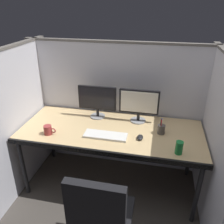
# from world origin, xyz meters

# --- Properties ---
(ground_plane) EXTENTS (8.00, 8.00, 0.00)m
(ground_plane) POSITION_xyz_m (0.00, 0.00, 0.00)
(ground_plane) COLOR #423D38
(cubicle_partition_rear) EXTENTS (2.21, 0.06, 1.57)m
(cubicle_partition_rear) POSITION_xyz_m (0.00, 0.74, 0.79)
(cubicle_partition_rear) COLOR silver
(cubicle_partition_rear) RESTS_ON ground
(cubicle_partition_left) EXTENTS (0.06, 1.41, 1.57)m
(cubicle_partition_left) POSITION_xyz_m (-0.99, 0.20, 0.79)
(cubicle_partition_left) COLOR silver
(cubicle_partition_left) RESTS_ON ground
(cubicle_partition_right) EXTENTS (0.06, 1.41, 1.57)m
(cubicle_partition_right) POSITION_xyz_m (0.99, 0.20, 0.79)
(cubicle_partition_right) COLOR silver
(cubicle_partition_right) RESTS_ON ground
(desk) EXTENTS (1.90, 0.80, 0.74)m
(desk) POSITION_xyz_m (0.00, 0.29, 0.69)
(desk) COLOR tan
(desk) RESTS_ON ground
(monitor_left) EXTENTS (0.43, 0.17, 0.37)m
(monitor_left) POSITION_xyz_m (-0.21, 0.55, 0.96)
(monitor_left) COLOR gray
(monitor_left) RESTS_ON desk
(monitor_right) EXTENTS (0.43, 0.17, 0.37)m
(monitor_right) POSITION_xyz_m (0.26, 0.54, 0.96)
(monitor_right) COLOR gray
(monitor_right) RESTS_ON desk
(keyboard_main) EXTENTS (0.43, 0.15, 0.02)m
(keyboard_main) POSITION_xyz_m (-0.03, 0.16, 0.75)
(keyboard_main) COLOR silver
(keyboard_main) RESTS_ON desk
(computer_mouse) EXTENTS (0.06, 0.10, 0.04)m
(computer_mouse) POSITION_xyz_m (0.32, 0.18, 0.76)
(computer_mouse) COLOR black
(computer_mouse) RESTS_ON desk
(pen_cup) EXTENTS (0.08, 0.08, 0.17)m
(pen_cup) POSITION_xyz_m (0.51, 0.33, 0.79)
(pen_cup) COLOR #4C4742
(pen_cup) RESTS_ON desk
(coffee_mug) EXTENTS (0.13, 0.08, 0.09)m
(coffee_mug) POSITION_xyz_m (-0.60, 0.08, 0.79)
(coffee_mug) COLOR #993333
(coffee_mug) RESTS_ON desk
(soda_can) EXTENTS (0.07, 0.07, 0.12)m
(soda_can) POSITION_xyz_m (0.67, 0.02, 0.80)
(soda_can) COLOR #197233
(soda_can) RESTS_ON desk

